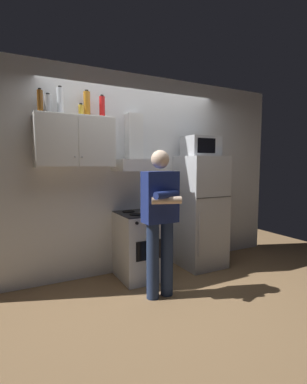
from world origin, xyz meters
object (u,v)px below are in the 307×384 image
object	(u,v)px
bottle_liquor_amber	(87,104)
bottle_vodka_clear	(60,101)
stove_oven	(141,245)
cooking_pot	(154,208)
range_hood	(137,156)
person_standing	(160,218)
bottle_beer_brown	(40,101)
upper_cabinet	(75,142)
bottle_soda_red	(102,107)
bottle_spice_jar	(81,110)
microwave	(201,146)
refrigerator	(201,212)
bottle_canister_steel	(48,104)

from	to	relation	value
bottle_liquor_amber	bottle_vodka_clear	size ratio (longest dim) A/B	0.99
stove_oven	cooking_pot	distance (m)	0.53
range_hood	person_standing	world-z (taller)	range_hood
range_hood	bottle_beer_brown	size ratio (longest dim) A/B	2.83
upper_cabinet	bottle_soda_red	world-z (taller)	bottle_soda_red
bottle_beer_brown	bottle_spice_jar	bearing A→B (deg)	-1.97
person_standing	microwave	bearing A→B (deg)	32.00
bottle_liquor_amber	bottle_vodka_clear	world-z (taller)	bottle_vodka_clear
bottle_spice_jar	refrigerator	bearing A→B (deg)	-3.15
bottle_liquor_amber	bottle_spice_jar	world-z (taller)	bottle_liquor_amber
bottle_liquor_amber	range_hood	bearing A→B (deg)	-3.74
bottle_canister_steel	bottle_beer_brown	xyz separation A→B (m)	(-0.09, -0.06, 0.02)
refrigerator	bottle_canister_steel	xyz separation A→B (m)	(-2.03, 0.16, 1.36)
range_hood	bottle_soda_red	world-z (taller)	bottle_soda_red
bottle_canister_steel	bottle_spice_jar	bearing A→B (deg)	-11.34
bottle_liquor_amber	bottle_canister_steel	size ratio (longest dim) A/B	1.37
bottle_soda_red	bottle_spice_jar	world-z (taller)	bottle_soda_red
upper_cabinet	bottle_liquor_amber	distance (m)	0.48
microwave	cooking_pot	world-z (taller)	microwave
stove_oven	bottle_soda_red	bearing A→B (deg)	163.16
bottle_beer_brown	cooking_pot	bearing A→B (deg)	-9.93
microwave	range_hood	bearing A→B (deg)	173.54
microwave	bottle_beer_brown	xyz separation A→B (m)	(-2.12, 0.09, 0.44)
refrigerator	bottle_soda_red	world-z (taller)	bottle_soda_red
bottle_soda_red	bottle_vodka_clear	size ratio (longest dim) A/B	0.85
bottle_soda_red	bottle_vodka_clear	bearing A→B (deg)	178.44
stove_oven	bottle_vodka_clear	size ratio (longest dim) A/B	2.69
bottle_canister_steel	bottle_beer_brown	size ratio (longest dim) A/B	0.88
bottle_liquor_amber	bottle_spice_jar	bearing A→B (deg)	-139.88
person_standing	bottle_liquor_amber	bearing A→B (deg)	127.14
bottle_soda_red	bottle_liquor_amber	bearing A→B (deg)	170.55
microwave	bottle_beer_brown	world-z (taller)	bottle_beer_brown
refrigerator	bottle_vodka_clear	size ratio (longest dim) A/B	4.92
refrigerator	microwave	size ratio (longest dim) A/B	3.33
person_standing	bottle_soda_red	world-z (taller)	bottle_soda_red
cooking_pot	bottle_canister_steel	world-z (taller)	bottle_canister_steel
refrigerator	bottle_beer_brown	distance (m)	2.53
cooking_pot	bottle_spice_jar	world-z (taller)	bottle_spice_jar
range_hood	microwave	world-z (taller)	range_hood
range_hood	bottle_liquor_amber	bearing A→B (deg)	176.26
upper_cabinet	stove_oven	distance (m)	1.55
bottle_liquor_amber	bottle_beer_brown	distance (m)	0.54
bottle_beer_brown	range_hood	bearing A→B (deg)	0.91
upper_cabinet	bottle_liquor_amber	world-z (taller)	bottle_liquor_amber
upper_cabinet	bottle_vodka_clear	size ratio (longest dim) A/B	2.77
range_hood	refrigerator	world-z (taller)	range_hood
range_hood	cooking_pot	xyz separation A→B (m)	(0.13, -0.25, -0.66)
bottle_vodka_clear	range_hood	bearing A→B (deg)	-1.52
cooking_pot	bottle_soda_red	world-z (taller)	bottle_soda_red
bottle_canister_steel	upper_cabinet	bearing A→B (deg)	-7.84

